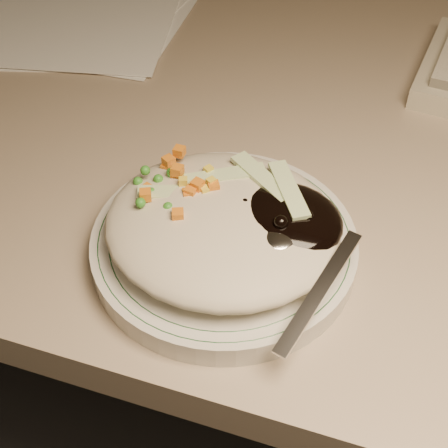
% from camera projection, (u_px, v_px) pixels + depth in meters
% --- Properties ---
extents(desk, '(1.40, 0.70, 0.74)m').
position_uv_depth(desk, '(314.00, 248.00, 0.81)').
color(desk, gray).
rests_on(desk, ground).
extents(plate, '(0.22, 0.22, 0.02)m').
position_uv_depth(plate, '(224.00, 245.00, 0.53)').
color(plate, silver).
rests_on(plate, desk).
extents(plate_rim, '(0.21, 0.21, 0.00)m').
position_uv_depth(plate_rim, '(224.00, 237.00, 0.52)').
color(plate_rim, '#144723').
rests_on(plate_rim, plate).
extents(meal, '(0.21, 0.19, 0.05)m').
position_uv_depth(meal, '(229.00, 221.00, 0.50)').
color(meal, '#B4AA91').
rests_on(meal, plate).
extents(papers, '(0.37, 0.36, 0.00)m').
position_uv_depth(papers, '(56.00, 17.00, 0.83)').
color(papers, white).
rests_on(papers, desk).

